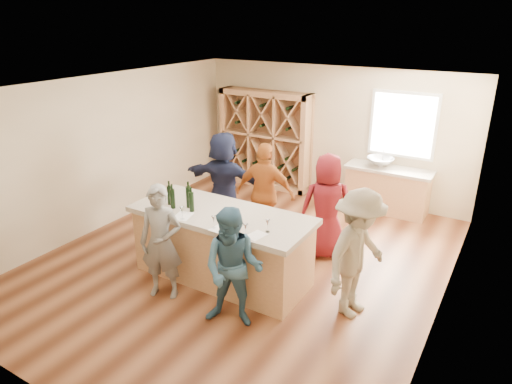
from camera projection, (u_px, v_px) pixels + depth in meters
The scene contains 32 objects.
floor at pixel (245, 262), 7.52m from camera, with size 6.00×7.00×0.10m, color brown.
ceiling at pixel (243, 84), 6.47m from camera, with size 6.00×7.00×0.10m, color white.
wall_back at pixel (332, 132), 9.83m from camera, with size 6.00×0.10×2.80m, color beige.
wall_front at pixel (36, 292), 4.16m from camera, with size 6.00×0.10×2.80m, color beige.
wall_left at pixel (105, 151), 8.46m from camera, with size 0.10×7.00×2.80m, color beige.
wall_right at pixel (456, 223), 5.54m from camera, with size 0.10×7.00×2.80m, color beige.
window_frame at pixel (403, 125), 8.92m from camera, with size 1.30×0.06×1.30m, color white.
window_pane at pixel (403, 125), 8.90m from camera, with size 1.18×0.01×1.18m, color white.
wine_rack at pixel (265, 139), 10.44m from camera, with size 2.20×0.45×2.20m, color tan.
back_counter_base at pixel (387, 191), 9.24m from camera, with size 1.60×0.58×0.86m, color tan.
back_counter_top at pixel (389, 169), 9.07m from camera, with size 1.70×0.62×0.06m, color #B5A995.
sink at pixel (380, 162), 9.12m from camera, with size 0.54×0.54×0.19m, color silver.
faucet at pixel (383, 157), 9.24m from camera, with size 0.02×0.02×0.30m, color silver.
tasting_counter_base at pixel (222, 248), 6.84m from camera, with size 2.60×1.00×1.00m, color tan.
tasting_counter_top at pixel (221, 215), 6.64m from camera, with size 2.72×1.12×0.08m, color #B5A995.
wine_bottle_a at pixel (170, 195), 6.86m from camera, with size 0.07×0.07×0.30m, color black.
wine_bottle_b at pixel (173, 199), 6.72m from camera, with size 0.07×0.07×0.30m, color black.
wine_bottle_c at pixel (189, 197), 6.75m from camera, with size 0.08×0.08×0.32m, color black.
wine_bottle_d at pixel (192, 202), 6.62m from camera, with size 0.07×0.07×0.30m, color black.
wine_glass_a at pixel (182, 213), 6.38m from camera, with size 0.07×0.07×0.19m, color white.
wine_glass_b at pixel (214, 222), 6.12m from camera, with size 0.06×0.06×0.17m, color white.
wine_glass_c at pixel (246, 231), 5.88m from camera, with size 0.06×0.06×0.17m, color white.
wine_glass_e at pixel (268, 226), 6.01m from camera, with size 0.07×0.07×0.17m, color white.
tasting_menu_a at pixel (183, 216), 6.51m from camera, with size 0.23×0.31×0.00m, color white.
tasting_menu_b at pixel (220, 228), 6.14m from camera, with size 0.21×0.29×0.00m, color white.
tasting_menu_c at pixel (256, 235), 5.94m from camera, with size 0.20×0.27×0.00m, color white.
person_near_left at pixel (161, 242), 6.29m from camera, with size 0.61×0.44×1.66m, color slate.
person_near_right at pixel (233, 269), 5.69m from camera, with size 0.78×0.43×1.61m, color #335972.
person_server at pixel (358, 254), 5.87m from camera, with size 1.15×0.53×1.77m, color gray.
person_far_mid at pixel (265, 194), 7.83m from camera, with size 1.05×0.54×1.79m, color #994C19.
person_far_right at pixel (327, 206), 7.36m from camera, with size 0.85×0.56×1.75m, color #590F14.
person_far_left at pixel (224, 181), 8.36m from camera, with size 1.71×0.61×1.84m, color #191E38.
Camera 1 is at (3.55, -5.55, 3.77)m, focal length 32.00 mm.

